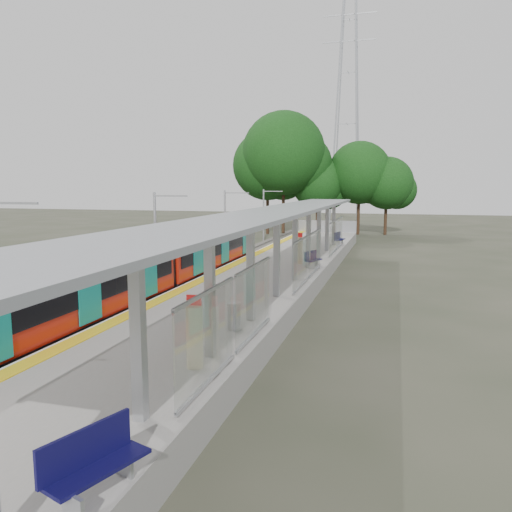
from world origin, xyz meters
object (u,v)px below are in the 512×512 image
Objects in this scene: train at (151,263)px; bench_far at (339,238)px; info_pillar_near at (195,336)px; info_pillar_far at (299,250)px; bench_near at (94,462)px; bench_mid at (312,259)px; litter_bin at (234,316)px.

train is 19.87m from bench_far.
info_pillar_far is at bearing 82.21° from info_pillar_near.
info_pillar_far is at bearing -86.28° from bench_far.
bench_near is 5.66m from info_pillar_near.
bench_mid is 0.91× the size of bench_far.
bench_mid is 1.59m from info_pillar_far.
bench_near is 1.88× the size of litter_bin.
info_pillar_far is 14.63m from litter_bin.
bench_far reaches higher than litter_bin.
bench_far is 0.86× the size of info_pillar_far.
info_pillar_near is at bearing -84.51° from info_pillar_far.
litter_bin is at bearing 81.61° from info_pillar_near.
info_pillar_near reaches higher than litter_bin.
train is 17.02m from bench_near.
bench_mid is 0.76× the size of info_pillar_near.
train reaches higher than info_pillar_far.
bench_far is at bearing 86.26° from info_pillar_far.
info_pillar_near is 2.14× the size of litter_bin.
bench_near is at bearing -65.33° from train.
info_pillar_far reaches higher than bench_mid.
info_pillar_near reaches higher than info_pillar_far.
bench_mid is (-0.38, 22.64, -0.08)m from bench_near.
info_pillar_near is (-0.69, 5.61, 0.25)m from bench_near.
bench_far reaches higher than bench_mid.
bench_near reaches higher than bench_mid.
train reaches higher than litter_bin.
train is 8.89m from litter_bin.
train is 14.47× the size of info_pillar_far.
train is 9.85m from bench_mid.
info_pillar_far is 2.08× the size of litter_bin.
bench_near is at bearing -85.12° from litter_bin.
bench_far is 10.30m from info_pillar_far.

